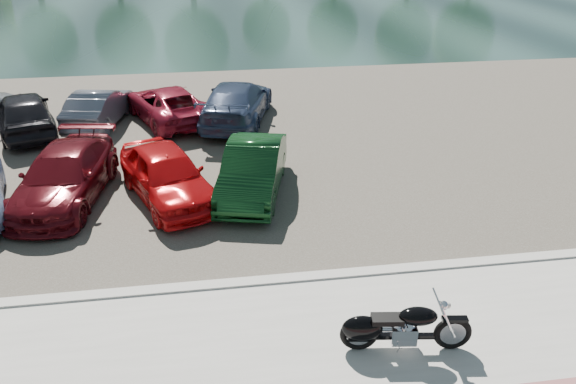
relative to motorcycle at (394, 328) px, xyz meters
name	(u,v)px	position (x,y,z in m)	size (l,w,h in m)	color
ground	(342,343)	(-0.81, 0.37, -0.56)	(200.00, 200.00, 0.00)	#595447
promenade	(356,382)	(-0.81, -0.63, -0.51)	(60.00, 6.00, 0.10)	#AFADA5
kerb	(321,277)	(-0.81, 2.37, -0.49)	(60.00, 0.30, 0.14)	#AFADA5
parking_lot	(271,133)	(-0.81, 11.37, -0.54)	(60.00, 18.00, 0.04)	#444037
river	(228,9)	(-0.81, 40.37, -0.56)	(120.00, 40.00, 0.00)	#192D2A
motorcycle	(394,328)	(0.00, 0.00, 0.00)	(2.33, 0.76, 1.05)	black
car_3	(65,176)	(-6.89, 7.03, 0.17)	(1.95, 4.79, 1.39)	#4F0B12
car_4	(167,175)	(-4.17, 6.64, 0.21)	(1.72, 4.27, 1.45)	#BC0C0F
car_5	(253,170)	(-1.86, 6.69, 0.18)	(1.48, 4.25, 1.40)	#0E3616
car_8	(24,113)	(-9.33, 12.59, 0.23)	(1.78, 4.42, 1.51)	black
car_9	(99,107)	(-6.91, 13.15, 0.14)	(1.40, 4.02, 1.32)	slate
car_10	(168,104)	(-4.42, 13.17, 0.13)	(2.17, 4.70, 1.31)	maroon
car_11	(236,102)	(-1.91, 12.73, 0.23)	(2.12, 5.21, 1.51)	navy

